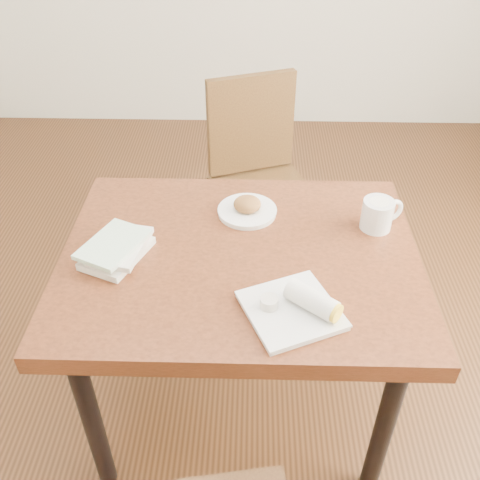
{
  "coord_description": "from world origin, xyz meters",
  "views": [
    {
      "loc": [
        0.03,
        -1.27,
        1.79
      ],
      "look_at": [
        0.0,
        0.0,
        0.8
      ],
      "focal_mm": 40.0,
      "sensor_mm": 36.0,
      "label": 1
    }
  ],
  "objects_px": {
    "coffee_mug": "(379,214)",
    "book_stack": "(117,249)",
    "plate_burrito": "(298,307)",
    "chair_far": "(259,171)",
    "plate_scone": "(247,209)",
    "table": "(240,274)"
  },
  "relations": [
    {
      "from": "coffee_mug",
      "to": "book_stack",
      "type": "height_order",
      "value": "coffee_mug"
    },
    {
      "from": "plate_burrito",
      "to": "coffee_mug",
      "type": "bearing_deg",
      "value": 54.82
    },
    {
      "from": "chair_far",
      "to": "plate_burrito",
      "type": "xyz_separation_m",
      "value": [
        0.1,
        -1.08,
        0.23
      ]
    },
    {
      "from": "plate_scone",
      "to": "plate_burrito",
      "type": "bearing_deg",
      "value": -72.91
    },
    {
      "from": "table",
      "to": "plate_burrito",
      "type": "distance_m",
      "value": 0.32
    },
    {
      "from": "coffee_mug",
      "to": "book_stack",
      "type": "distance_m",
      "value": 0.83
    },
    {
      "from": "chair_far",
      "to": "coffee_mug",
      "type": "bearing_deg",
      "value": -60.98
    },
    {
      "from": "chair_far",
      "to": "book_stack",
      "type": "bearing_deg",
      "value": -116.94
    },
    {
      "from": "plate_scone",
      "to": "chair_far",
      "type": "bearing_deg",
      "value": 85.98
    },
    {
      "from": "table",
      "to": "chair_far",
      "type": "xyz_separation_m",
      "value": [
        0.06,
        0.83,
        -0.12
      ]
    },
    {
      "from": "table",
      "to": "coffee_mug",
      "type": "bearing_deg",
      "value": 18.24
    },
    {
      "from": "plate_scone",
      "to": "coffee_mug",
      "type": "relative_size",
      "value": 1.39
    },
    {
      "from": "plate_scone",
      "to": "book_stack",
      "type": "relative_size",
      "value": 0.79
    },
    {
      "from": "chair_far",
      "to": "table",
      "type": "bearing_deg",
      "value": -94.29
    },
    {
      "from": "chair_far",
      "to": "plate_burrito",
      "type": "relative_size",
      "value": 3.08
    },
    {
      "from": "coffee_mug",
      "to": "plate_scone",
      "type": "bearing_deg",
      "value": 171.29
    },
    {
      "from": "table",
      "to": "coffee_mug",
      "type": "xyz_separation_m",
      "value": [
        0.44,
        0.15,
        0.14
      ]
    },
    {
      "from": "coffee_mug",
      "to": "plate_burrito",
      "type": "distance_m",
      "value": 0.49
    },
    {
      "from": "plate_scone",
      "to": "table",
      "type": "bearing_deg",
      "value": -95.08
    },
    {
      "from": "plate_burrito",
      "to": "book_stack",
      "type": "height_order",
      "value": "plate_burrito"
    },
    {
      "from": "chair_far",
      "to": "coffee_mug",
      "type": "height_order",
      "value": "chair_far"
    },
    {
      "from": "plate_burrito",
      "to": "book_stack",
      "type": "relative_size",
      "value": 1.22
    }
  ]
}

